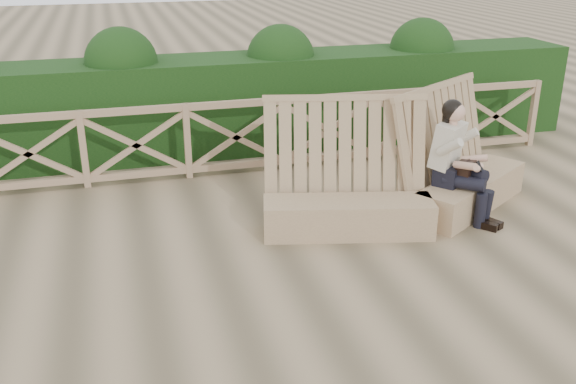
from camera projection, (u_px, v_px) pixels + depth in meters
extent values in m
plane|color=brown|center=(306.00, 288.00, 6.44)|extent=(60.00, 60.00, 0.00)
cube|color=#8C6F50|center=(348.00, 217.00, 7.56)|extent=(2.05, 0.95, 0.43)
cube|color=#8C6F50|center=(347.00, 163.00, 7.59)|extent=(2.03, 0.89, 1.54)
cube|color=#8C6F50|center=(471.00, 192.00, 8.28)|extent=(1.94, 1.49, 0.43)
cube|color=#8C6F50|center=(456.00, 145.00, 8.23)|extent=(1.91, 1.44, 1.54)
cube|color=black|center=(449.00, 174.00, 7.93)|extent=(0.49, 0.47, 0.24)
cube|color=#C1B79E|center=(448.00, 145.00, 7.82)|extent=(0.54, 0.52, 0.58)
sphere|color=tan|center=(455.00, 112.00, 7.63)|extent=(0.33, 0.33, 0.23)
sphere|color=black|center=(453.00, 110.00, 7.64)|extent=(0.36, 0.36, 0.25)
cylinder|color=black|center=(464.00, 182.00, 7.74)|extent=(0.45, 0.50, 0.17)
cylinder|color=black|center=(468.00, 172.00, 7.85)|extent=(0.45, 0.50, 0.18)
cylinder|color=black|center=(480.00, 211.00, 7.71)|extent=(0.19, 0.19, 0.43)
cylinder|color=black|center=(486.00, 208.00, 7.80)|extent=(0.19, 0.19, 0.43)
cube|color=black|center=(487.00, 226.00, 7.73)|extent=(0.24, 0.27, 0.09)
cube|color=black|center=(492.00, 223.00, 7.80)|extent=(0.24, 0.27, 0.09)
cube|color=black|center=(466.00, 169.00, 7.80)|extent=(0.34, 0.32, 0.20)
cube|color=black|center=(480.00, 167.00, 7.66)|extent=(0.12, 0.12, 0.13)
cube|color=#8A6F50|center=(235.00, 104.00, 9.18)|extent=(10.10, 0.07, 0.10)
cube|color=#8A6F50|center=(237.00, 165.00, 9.52)|extent=(10.10, 0.07, 0.10)
cube|color=black|center=(221.00, 104.00, 10.36)|extent=(12.00, 1.20, 1.50)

